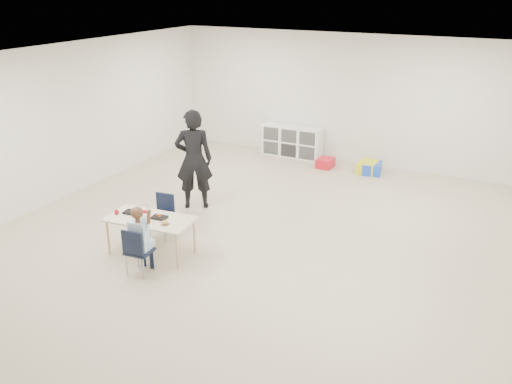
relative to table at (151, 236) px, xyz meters
The scene contains 16 objects.
room 1.92m from the table, 44.78° to the left, with size 9.00×9.02×2.80m.
table is the anchor object (origin of this frame).
chair_near 0.56m from the table, 68.90° to the right, with size 0.34×0.32×0.70m, color black, non-canonical shape.
chair_far 0.56m from the table, 111.10° to the left, with size 0.34×0.32×0.70m, color black, non-canonical shape.
child 0.62m from the table, 68.90° to the right, with size 0.47×0.47×1.11m, color #BCDDFF, non-canonical shape.
lunch_tray_near 0.34m from the table, 26.64° to the left, with size 0.22×0.16×0.03m, color black.
lunch_tray_far 0.47m from the table, behind, with size 0.22×0.16×0.03m, color black.
milk_carton 0.36m from the table, 91.44° to the right, with size 0.07×0.07×0.10m, color white.
bread_roll 0.47m from the table, 13.26° to the right, with size 0.09×0.09×0.07m, color tan.
apple_near 0.37m from the table, 154.40° to the left, with size 0.07×0.07×0.07m, color maroon.
apple_far 0.63m from the table, 168.35° to the right, with size 0.07×0.07×0.07m, color maroon.
cubby_shelf 5.39m from the table, 90.90° to the left, with size 1.40×0.40×0.70m, color white.
adult 1.97m from the table, 102.96° to the left, with size 0.65×0.43×1.79m, color black.
bin_red 5.05m from the table, 79.70° to the left, with size 0.32×0.41×0.20m, color red.
bin_yellow 5.38m from the table, 70.23° to the left, with size 0.38×0.49×0.24m, color yellow.
bin_blue 5.40m from the table, 69.17° to the left, with size 0.37×0.48×0.23m, color blue.
Camera 1 is at (3.57, -6.82, 3.86)m, focal length 38.00 mm.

